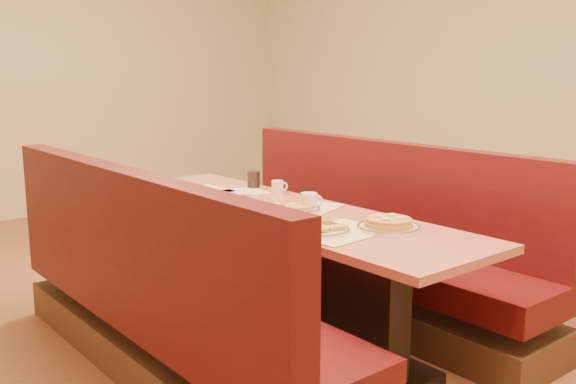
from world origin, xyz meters
TOP-DOWN VIEW (x-y plane):
  - ground at (0.00, 0.00)m, footprint 8.00×8.00m
  - diner_table at (0.00, 0.00)m, footprint 0.70×2.50m
  - booth_left at (-0.73, 0.00)m, footprint 0.55×2.50m
  - booth_right at (0.73, 0.00)m, footprint 0.55×2.50m
  - placemat_near_left at (-0.12, -0.59)m, footprint 0.46×0.36m
  - placemat_near_right at (0.12, -0.12)m, footprint 0.42×0.37m
  - placemat_far_left at (-0.12, 0.68)m, footprint 0.44×0.34m
  - placemat_far_right at (0.07, 0.50)m, footprint 0.39×0.31m
  - pancake_plate at (0.09, -0.71)m, footprint 0.30×0.30m
  - eggs_plate at (-0.19, -0.54)m, footprint 0.27×0.27m
  - extra_plate_mid at (0.03, -0.13)m, footprint 0.23×0.23m
  - extra_plate_far at (-0.25, 0.88)m, footprint 0.23×0.23m
  - coffee_mug_a at (0.09, -0.15)m, footprint 0.13×0.09m
  - coffee_mug_b at (-0.17, 0.02)m, footprint 0.13×0.09m
  - coffee_mug_c at (0.26, 0.34)m, footprint 0.10×0.07m
  - coffee_mug_d at (-0.28, 0.78)m, footprint 0.10×0.07m
  - soda_tumbler_near at (-0.28, -0.40)m, footprint 0.06×0.06m
  - soda_tumbler_mid at (0.25, 0.57)m, footprint 0.08×0.08m

SIDE VIEW (x-z plane):
  - ground at x=0.00m, z-range 0.00..0.00m
  - booth_left at x=-0.73m, z-range -0.16..0.89m
  - booth_right at x=0.73m, z-range -0.16..0.89m
  - diner_table at x=0.00m, z-range 0.00..0.75m
  - placemat_near_left at x=-0.12m, z-range 0.75..0.76m
  - placemat_near_right at x=0.12m, z-range 0.75..0.76m
  - placemat_far_left at x=-0.12m, z-range 0.75..0.76m
  - placemat_far_right at x=0.07m, z-range 0.75..0.76m
  - extra_plate_far at x=-0.25m, z-range 0.74..0.79m
  - extra_plate_mid at x=0.03m, z-range 0.74..0.79m
  - eggs_plate at x=-0.19m, z-range 0.74..0.79m
  - pancake_plate at x=0.09m, z-range 0.74..0.81m
  - coffee_mug_c at x=0.26m, z-range 0.75..0.83m
  - coffee_mug_d at x=-0.28m, z-range 0.75..0.83m
  - soda_tumbler_near at x=-0.28m, z-range 0.75..0.84m
  - coffee_mug_a at x=0.09m, z-range 0.75..0.85m
  - coffee_mug_b at x=-0.17m, z-range 0.75..0.85m
  - soda_tumbler_mid at x=0.25m, z-range 0.75..0.86m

